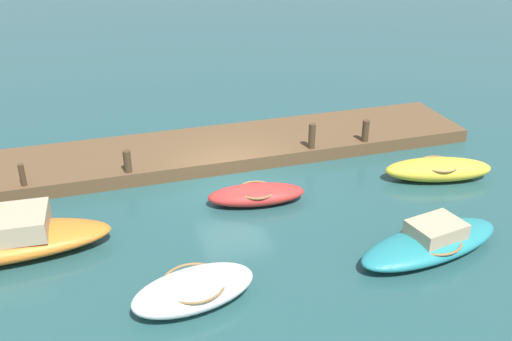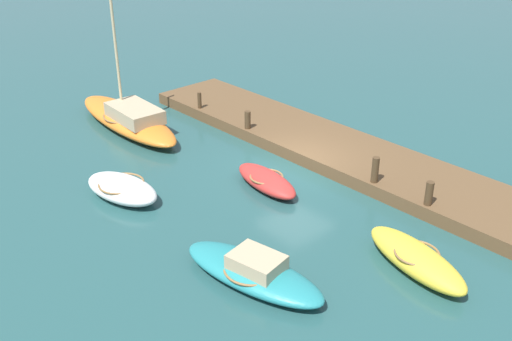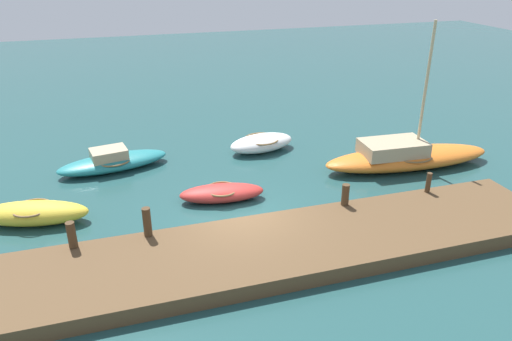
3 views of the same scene
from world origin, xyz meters
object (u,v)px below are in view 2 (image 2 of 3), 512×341
Objects in this scene: sailboat_orange at (128,118)px; dinghy_red at (266,180)px; motorboat_teal at (253,271)px; mooring_post_mid_west at (375,170)px; mooring_post_east at (199,100)px; mooring_post_west at (429,193)px; rowboat_yellow at (416,259)px; rowboat_white at (122,188)px; mooring_post_mid_east at (248,120)px.

sailboat_orange is 2.33× the size of dinghy_red.
mooring_post_mid_west reaches higher than motorboat_teal.
mooring_post_east is at bearing -11.56° from dinghy_red.
dinghy_red is at bearing 25.97° from mooring_post_west.
rowboat_white is at bearing 36.33° from rowboat_yellow.
mooring_post_mid_west is (-5.85, -6.76, 0.59)m from rowboat_white.
motorboat_teal is at bearing 78.62° from mooring_post_west.
mooring_post_west is 1.09× the size of mooring_post_mid_east.
mooring_post_east is (3.34, 0.00, -0.01)m from mooring_post_mid_east.
sailboat_orange is 10.09× the size of mooring_post_east.
dinghy_red is (-2.92, -4.26, -0.08)m from rowboat_white.
mooring_post_mid_east is (0.87, -6.76, 0.50)m from rowboat_white.
mooring_post_mid_west is 6.73m from mooring_post_mid_east.
mooring_post_mid_west is at bearing 180.00° from mooring_post_east.
sailboat_orange is 9.08× the size of mooring_post_west.
mooring_post_east is at bearing 0.00° from mooring_post_mid_west.
mooring_post_east is at bearing -68.48° from rowboat_white.
motorboat_teal is 5.61m from dinghy_red.
motorboat_teal is 1.47× the size of dinghy_red.
mooring_post_mid_east is at bearing -93.04° from rowboat_white.
sailboat_orange is at bearing -44.35° from rowboat_white.
sailboat_orange is 14.84m from rowboat_yellow.
mooring_post_west is at bearing -146.30° from dinghy_red.
sailboat_orange is at bearing 35.23° from mooring_post_mid_east.
mooring_post_west reaches higher than mooring_post_mid_east.
rowboat_yellow is 5.20× the size of mooring_post_east.
sailboat_orange reaches higher than rowboat_yellow.
motorboat_teal is at bearing 148.77° from mooring_post_east.
sailboat_orange is at bearing 12.32° from dinghy_red.
motorboat_teal is at bearing 167.03° from sailboat_orange.
mooring_post_west is 2.20m from mooring_post_mid_west.
rowboat_yellow is at bearing 168.51° from mooring_post_east.
rowboat_yellow reaches higher than dinghy_red.
mooring_post_west reaches higher than rowboat_yellow.
motorboat_teal reaches higher than rowboat_yellow.
rowboat_white is 4.33× the size of mooring_post_mid_east.
mooring_post_mid_east is at bearing 0.00° from mooring_post_mid_west.
rowboat_yellow is 4.68× the size of mooring_post_west.
mooring_post_west is 1.11× the size of mooring_post_east.
rowboat_white is 0.85× the size of rowboat_yellow.
rowboat_white is 10.53m from mooring_post_west.
motorboat_teal is (-12.07, 3.47, -0.15)m from sailboat_orange.
mooring_post_west is at bearing 180.00° from mooring_post_mid_east.
rowboat_yellow is 3.18m from mooring_post_west.
mooring_post_mid_west reaches higher than dinghy_red.
rowboat_yellow is 1.20× the size of dinghy_red.
dinghy_red is at bearing -57.65° from motorboat_teal.
mooring_post_mid_east is at bearing 0.00° from mooring_post_west.
mooring_post_mid_west is (-2.93, -2.50, 0.67)m from dinghy_red.
mooring_post_mid_west is at bearing -23.91° from rowboat_yellow.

